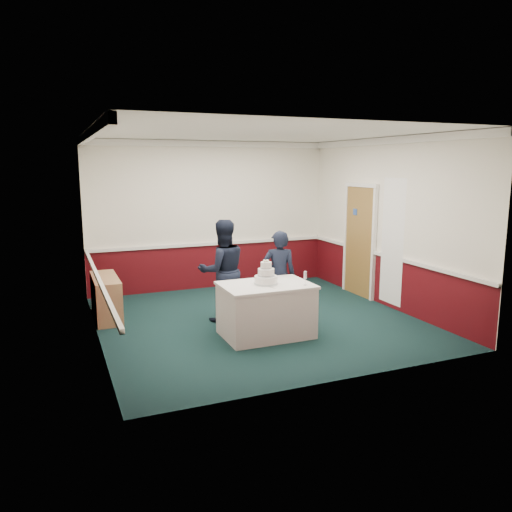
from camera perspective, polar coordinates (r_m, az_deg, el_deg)
name	(u,v)px	position (r m, az deg, el deg)	size (l,w,h in m)	color
ground	(258,320)	(8.25, 0.25, -7.38)	(5.00, 5.00, 0.00)	#14302F
room_shell	(249,198)	(8.48, -0.84, 6.64)	(5.00, 5.00, 3.00)	white
sideboard	(106,297)	(8.67, -16.75, -4.55)	(0.41, 1.20, 0.70)	tan
cake_table	(266,309)	(7.45, 1.15, -6.13)	(1.32, 0.92, 0.79)	white
wedding_cake	(266,277)	(7.32, 1.16, -2.38)	(0.35, 0.35, 0.36)	white
cake_knife	(270,287)	(7.16, 1.58, -3.56)	(0.01, 0.22, 0.01)	silver
champagne_flute	(305,276)	(7.28, 5.66, -2.27)	(0.05, 0.05, 0.21)	silver
person_man	(223,271)	(8.08, -3.83, -1.69)	(0.81, 0.63, 1.66)	black
person_woman	(279,276)	(8.08, 2.65, -2.31)	(0.54, 0.36, 1.49)	black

